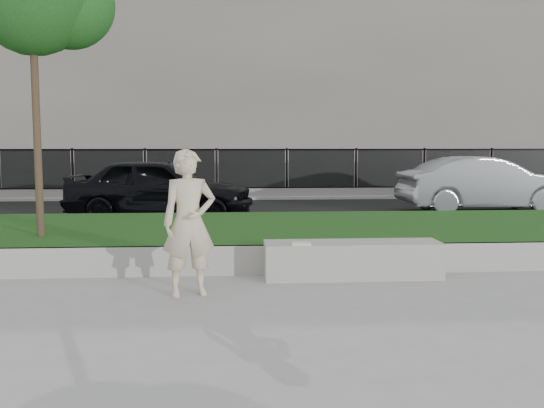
{
  "coord_description": "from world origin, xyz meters",
  "views": [
    {
      "loc": [
        -0.18,
        -6.94,
        1.75
      ],
      "look_at": [
        0.38,
        1.2,
        0.94
      ],
      "focal_mm": 40.0,
      "sensor_mm": 36.0,
      "label": 1
    }
  ],
  "objects": [
    {
      "name": "ground",
      "position": [
        0.0,
        0.0,
        0.0
      ],
      "size": [
        90.0,
        90.0,
        0.0
      ],
      "primitive_type": "plane",
      "color": "gray",
      "rests_on": "ground"
    },
    {
      "name": "grass_bank",
      "position": [
        0.0,
        3.0,
        0.2
      ],
      "size": [
        34.0,
        4.0,
        0.4
      ],
      "primitive_type": "cube",
      "color": "black",
      "rests_on": "ground"
    },
    {
      "name": "grass_kerb",
      "position": [
        0.0,
        1.04,
        0.2
      ],
      "size": [
        34.0,
        0.08,
        0.4
      ],
      "primitive_type": "cube",
      "color": "gray",
      "rests_on": "ground"
    },
    {
      "name": "street",
      "position": [
        0.0,
        8.5,
        0.02
      ],
      "size": [
        34.0,
        7.0,
        0.04
      ],
      "primitive_type": "cube",
      "color": "black",
      "rests_on": "ground"
    },
    {
      "name": "far_pavement",
      "position": [
        0.0,
        13.0,
        0.06
      ],
      "size": [
        34.0,
        3.0,
        0.12
      ],
      "primitive_type": "cube",
      "color": "gray",
      "rests_on": "ground"
    },
    {
      "name": "iron_fence",
      "position": [
        0.0,
        12.0,
        0.54
      ],
      "size": [
        32.0,
        0.3,
        1.5
      ],
      "color": "slate",
      "rests_on": "far_pavement"
    },
    {
      "name": "building_facade",
      "position": [
        0.0,
        20.0,
        5.0
      ],
      "size": [
        34.0,
        10.0,
        10.0
      ],
      "primitive_type": "cube",
      "color": "#67625A",
      "rests_on": "ground"
    },
    {
      "name": "stone_bench",
      "position": [
        1.41,
        0.8,
        0.24
      ],
      "size": [
        2.31,
        0.58,
        0.47
      ],
      "primitive_type": "cube",
      "color": "gray",
      "rests_on": "ground"
    },
    {
      "name": "man",
      "position": [
        -0.66,
        0.01,
        0.85
      ],
      "size": [
        0.7,
        0.54,
        1.69
      ],
      "primitive_type": "imported",
      "rotation": [
        0.0,
        0.0,
        0.24
      ],
      "color": "beige",
      "rests_on": "ground"
    },
    {
      "name": "book",
      "position": [
        0.72,
        0.62,
        0.49
      ],
      "size": [
        0.25,
        0.19,
        0.03
      ],
      "primitive_type": "cube",
      "rotation": [
        0.0,
        0.0,
        -0.05
      ],
      "color": "beige",
      "rests_on": "stone_bench"
    },
    {
      "name": "car_dark",
      "position": [
        -1.75,
        6.76,
        0.75
      ],
      "size": [
        4.37,
        2.31,
        1.42
      ],
      "primitive_type": "imported",
      "rotation": [
        0.0,
        0.0,
        1.41
      ],
      "color": "black",
      "rests_on": "street"
    },
    {
      "name": "car_silver",
      "position": [
        6.21,
        7.86,
        0.73
      ],
      "size": [
        4.27,
        1.62,
        1.39
      ],
      "primitive_type": "imported",
      "rotation": [
        0.0,
        0.0,
        1.61
      ],
      "color": "gray",
      "rests_on": "street"
    }
  ]
}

